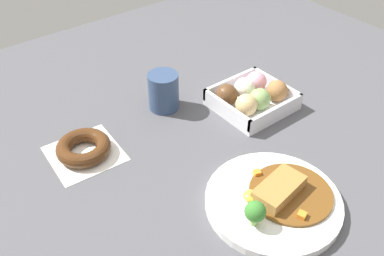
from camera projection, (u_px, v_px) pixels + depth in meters
name	position (u px, v px, depth m)	size (l,w,h in m)	color
ground_plane	(235.00, 168.00, 0.88)	(1.60, 1.60, 0.00)	#4C4C51
curry_plate	(274.00, 200.00, 0.79)	(0.25, 0.25, 0.07)	white
donut_box	(252.00, 96.00, 1.03)	(0.17, 0.16, 0.06)	white
chocolate_ring_donut	(84.00, 148.00, 0.90)	(0.15, 0.15, 0.03)	white
coffee_mug	(164.00, 91.00, 1.01)	(0.07, 0.07, 0.09)	#33476B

